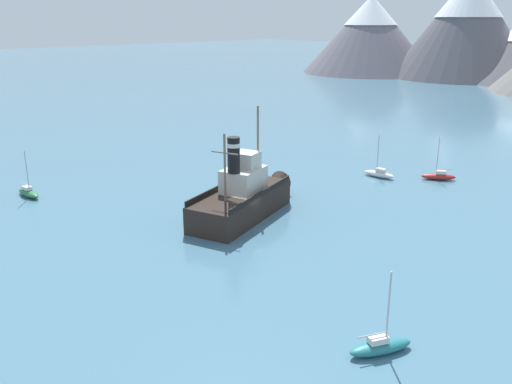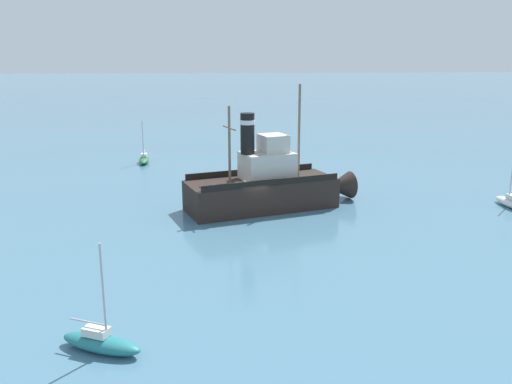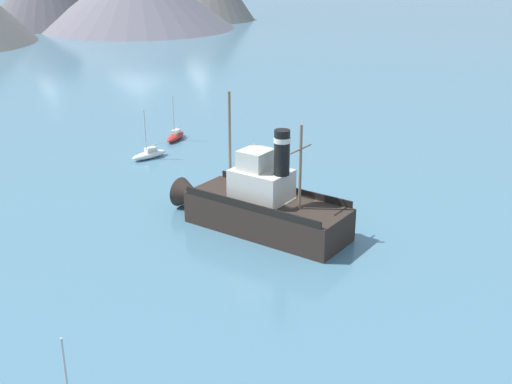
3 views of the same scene
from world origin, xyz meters
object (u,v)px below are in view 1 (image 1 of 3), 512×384
object	(u,v)px
old_tugboat	(244,197)
sailboat_teal	(380,346)
sailboat_white	(379,174)
sailboat_green	(28,192)
sailboat_red	(439,176)

from	to	relation	value
old_tugboat	sailboat_teal	size ratio (longest dim) A/B	3.01
sailboat_white	sailboat_green	world-z (taller)	same
sailboat_white	sailboat_green	size ratio (longest dim) A/B	1.00
sailboat_teal	sailboat_red	bearing A→B (deg)	113.76
sailboat_red	sailboat_teal	bearing A→B (deg)	-66.24
old_tugboat	sailboat_green	world-z (taller)	old_tugboat
old_tugboat	sailboat_green	size ratio (longest dim) A/B	3.01
old_tugboat	sailboat_white	bearing A→B (deg)	85.99
old_tugboat	sailboat_white	size ratio (longest dim) A/B	3.01
sailboat_red	sailboat_white	distance (m)	6.66
sailboat_green	sailboat_white	bearing A→B (deg)	57.05
sailboat_white	sailboat_green	xyz separation A→B (m)	(-20.92, -32.27, 0.00)
old_tugboat	sailboat_white	xyz separation A→B (m)	(1.39, 19.88, -1.40)
sailboat_red	sailboat_white	size ratio (longest dim) A/B	1.00
sailboat_green	sailboat_teal	size ratio (longest dim) A/B	1.00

